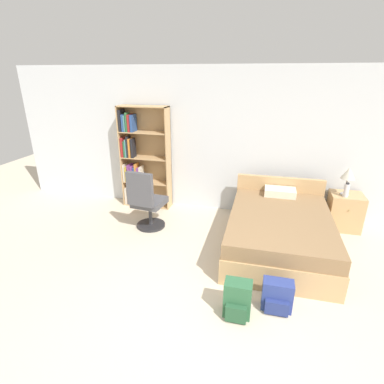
% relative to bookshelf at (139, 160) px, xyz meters
% --- Properties ---
extents(ground_plane, '(14.00, 14.00, 0.00)m').
position_rel_bookshelf_xyz_m(ground_plane, '(1.98, -3.03, -0.91)').
color(ground_plane, beige).
extents(wall_back, '(9.00, 0.06, 2.60)m').
position_rel_bookshelf_xyz_m(wall_back, '(1.98, 0.20, 0.39)').
color(wall_back, silver).
rests_on(wall_back, ground_plane).
extents(bookshelf, '(0.93, 0.28, 1.92)m').
position_rel_bookshelf_xyz_m(bookshelf, '(0.00, 0.00, 0.00)').
color(bookshelf, tan).
rests_on(bookshelf, ground_plane).
extents(bed, '(1.45, 2.05, 0.81)m').
position_rel_bookshelf_xyz_m(bed, '(2.62, -1.00, -0.63)').
color(bed, tan).
rests_on(bed, ground_plane).
extents(office_chair, '(0.54, 0.61, 1.05)m').
position_rel_bookshelf_xyz_m(office_chair, '(0.51, -0.94, -0.43)').
color(office_chair, '#232326').
rests_on(office_chair, ground_plane).
extents(nightstand, '(0.51, 0.48, 0.61)m').
position_rel_bookshelf_xyz_m(nightstand, '(3.69, -0.11, -0.61)').
color(nightstand, tan).
rests_on(nightstand, ground_plane).
extents(table_lamp, '(0.22, 0.22, 0.46)m').
position_rel_bookshelf_xyz_m(table_lamp, '(3.64, -0.13, 0.05)').
color(table_lamp, '#B2B2B7').
rests_on(table_lamp, nightstand).
extents(water_bottle, '(0.08, 0.08, 0.24)m').
position_rel_bookshelf_xyz_m(water_bottle, '(3.63, -0.22, -0.19)').
color(water_bottle, silver).
rests_on(water_bottle, nightstand).
extents(backpack_blue, '(0.33, 0.23, 0.36)m').
position_rel_bookshelf_xyz_m(backpack_blue, '(2.59, -2.33, -0.74)').
color(backpack_blue, navy).
rests_on(backpack_blue, ground_plane).
extents(backpack_green, '(0.29, 0.25, 0.42)m').
position_rel_bookshelf_xyz_m(backpack_green, '(2.17, -2.53, -0.71)').
color(backpack_green, '#2D603D').
rests_on(backpack_green, ground_plane).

